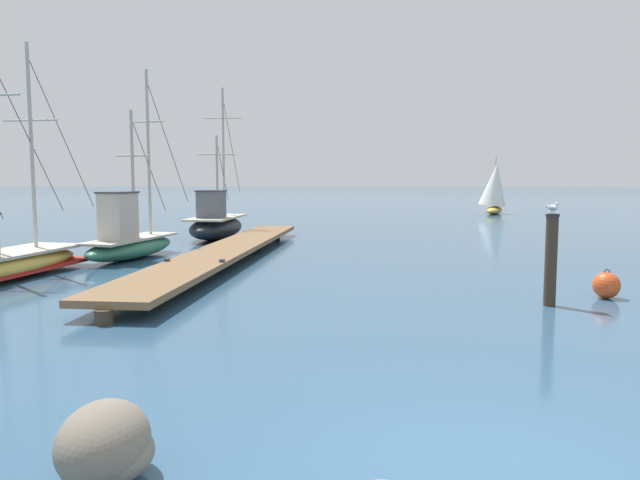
# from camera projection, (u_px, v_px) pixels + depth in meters

# --- Properties ---
(ground_plane) EXTENTS (400.00, 400.00, 0.00)m
(ground_plane) POSITION_uv_depth(u_px,v_px,m) (494.00, 477.00, 5.67)
(ground_plane) COLOR #335675
(floating_dock) EXTENTS (2.29, 19.01, 0.53)m
(floating_dock) POSITION_uv_depth(u_px,v_px,m) (228.00, 249.00, 20.79)
(floating_dock) COLOR brown
(floating_dock) RESTS_ON ground
(fishing_boat_1) EXTENTS (2.17, 7.28, 7.09)m
(fishing_boat_1) POSITION_uv_depth(u_px,v_px,m) (216.00, 224.00, 27.84)
(fishing_boat_1) COLOR black
(fishing_boat_1) RESTS_ON ground
(fishing_boat_2) EXTENTS (1.98, 7.11, 6.73)m
(fishing_boat_2) POSITION_uv_depth(u_px,v_px,m) (129.00, 239.00, 20.99)
(fishing_boat_2) COLOR #337556
(fishing_boat_2) RESTS_ON ground
(mooring_piling) EXTENTS (0.30, 0.30, 2.02)m
(mooring_piling) POSITION_uv_depth(u_px,v_px,m) (551.00, 259.00, 13.21)
(mooring_piling) COLOR #3D3023
(mooring_piling) RESTS_ON ground
(perched_seagull) EXTENTS (0.24, 0.36, 0.26)m
(perched_seagull) POSITION_uv_depth(u_px,v_px,m) (553.00, 207.00, 13.10)
(perched_seagull) COLOR gold
(perched_seagull) RESTS_ON mooring_piling
(shore_rock_far_edge) EXTENTS (1.04, 1.20, 0.74)m
(shore_rock_far_edge) POSITION_uv_depth(u_px,v_px,m) (105.00, 447.00, 5.57)
(shore_rock_far_edge) COLOR slate
(shore_rock_far_edge) RESTS_ON ground
(mooring_buoy) EXTENTS (0.62, 0.62, 0.69)m
(mooring_buoy) POSITION_uv_depth(u_px,v_px,m) (606.00, 285.00, 14.10)
(mooring_buoy) COLOR #E04C1E
(mooring_buoy) RESTS_ON ground
(distant_sailboat) EXTENTS (2.92, 4.35, 4.47)m
(distant_sailboat) POSITION_uv_depth(u_px,v_px,m) (495.00, 188.00, 47.52)
(distant_sailboat) COLOR gold
(distant_sailboat) RESTS_ON ground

